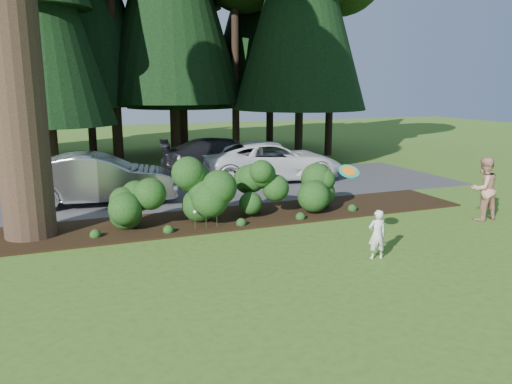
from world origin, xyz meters
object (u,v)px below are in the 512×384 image
Objects in this scene: adult at (483,189)px; frisbee at (349,171)px; car_silver_wagon at (98,179)px; child at (377,234)px; car_dark_suv at (226,157)px; car_white_suv at (273,161)px.

adult is 5.60m from frisbee.
child is at bearing -137.71° from car_silver_wagon.
adult is (4.58, -9.30, 0.08)m from car_dark_suv.
adult reaches higher than car_silver_wagon.
car_white_suv is 3.07× the size of adult.
car_silver_wagon is 7.05m from car_white_suv.
car_dark_suv reaches higher than car_white_suv.
car_white_suv is 9.39m from frisbee.
car_white_suv is at bearing -89.19° from child.
child is at bearing 18.21° from adult.
adult reaches higher than car_dark_suv.
car_silver_wagon is 2.72× the size of adult.
frisbee is at bearing -140.04° from car_silver_wagon.
car_white_suv is 9.46m from child.
child is at bearing 179.59° from car_white_suv.
adult is (9.99, -5.96, 0.06)m from car_silver_wagon.
car_dark_suv is 10.37m from adult.
car_dark_suv is at bearing -80.44° from child.
adult is at bearing -144.65° from car_dark_suv.
frisbee is (-5.32, -1.39, 1.06)m from adult.
adult is 3.86× the size of frisbee.
adult is (3.16, -7.68, 0.10)m from car_white_suv.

